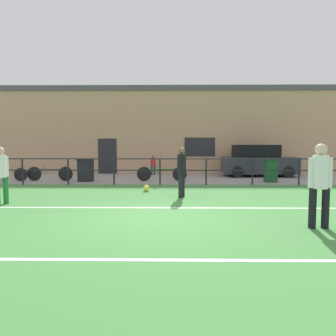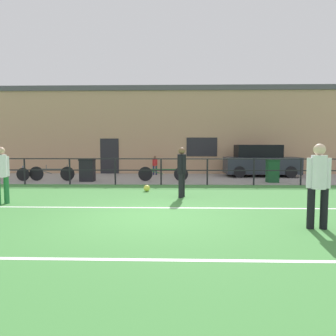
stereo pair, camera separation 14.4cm
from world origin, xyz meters
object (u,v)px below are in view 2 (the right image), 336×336
object	(u,v)px
parked_car_red	(260,162)
player_winger	(1,172)
player_goalkeeper	(182,169)
spectator_child	(155,164)
bicycle_parked_2	(6,174)
bicycle_parked_0	(52,173)
soccer_ball_match	(147,188)
trash_bin_0	(272,171)
player_striker	(318,181)
trash_bin_1	(87,170)
bicycle_parked_3	(163,174)

from	to	relation	value
parked_car_red	player_winger	bearing A→B (deg)	-139.97
player_goalkeeper	player_winger	size ratio (longest dim) A/B	0.98
spectator_child	parked_car_red	distance (m)	5.80
parked_car_red	bicycle_parked_2	distance (m)	12.87
player_goalkeeper	bicycle_parked_0	bearing A→B (deg)	-108.31
player_winger	soccer_ball_match	xyz separation A→B (m)	(3.99, 2.62, -0.83)
soccer_ball_match	trash_bin_0	xyz separation A→B (m)	(5.49, 2.78, 0.43)
player_striker	bicycle_parked_0	world-z (taller)	player_striker
soccer_ball_match	player_goalkeeper	bearing A→B (deg)	-44.93
player_winger	bicycle_parked_0	size ratio (longest dim) A/B	0.77
player_goalkeeper	player_striker	distance (m)	4.67
player_winger	trash_bin_0	bearing A→B (deg)	-26.78
bicycle_parked_0	trash_bin_1	distance (m)	1.77
player_winger	spectator_child	size ratio (longest dim) A/B	1.53
parked_car_red	trash_bin_0	xyz separation A→B (m)	(-0.15, -2.70, -0.27)
parked_car_red	trash_bin_1	world-z (taller)	parked_car_red
player_striker	soccer_ball_match	bearing A→B (deg)	132.14
player_striker	trash_bin_0	size ratio (longest dim) A/B	1.69
player_striker	spectator_child	distance (m)	11.89
bicycle_parked_2	bicycle_parked_3	distance (m)	7.44
player_striker	player_goalkeeper	bearing A→B (deg)	129.61
bicycle_parked_3	trash_bin_1	world-z (taller)	trash_bin_1
parked_car_red	bicycle_parked_3	xyz separation A→B (m)	(-5.17, -2.37, -0.45)
player_striker	bicycle_parked_2	xyz separation A→B (m)	(-10.99, 8.00, -0.65)
soccer_ball_match	parked_car_red	distance (m)	7.90
player_winger	spectator_child	xyz separation A→B (m)	(3.87, 8.69, -0.31)
spectator_child	trash_bin_1	bearing A→B (deg)	64.40
bicycle_parked_2	soccer_ball_match	bearing A→B (deg)	-22.95
player_winger	bicycle_parked_2	xyz separation A→B (m)	(-2.98, 5.56, -0.61)
spectator_child	trash_bin_0	world-z (taller)	spectator_child
player_goalkeeper	bicycle_parked_3	world-z (taller)	player_goalkeeper
parked_car_red	trash_bin_1	distance (m)	9.09
player_striker	player_winger	distance (m)	8.38
spectator_child	soccer_ball_match	bearing A→B (deg)	109.30
soccer_ball_match	bicycle_parked_3	size ratio (longest dim) A/B	0.10
bicycle_parked_3	trash_bin_1	size ratio (longest dim) A/B	2.24
bicycle_parked_3	player_striker	bearing A→B (deg)	-66.49
player_winger	trash_bin_0	xyz separation A→B (m)	(9.48, 5.39, -0.40)
trash_bin_0	soccer_ball_match	bearing A→B (deg)	-153.16
soccer_ball_match	bicycle_parked_3	world-z (taller)	bicycle_parked_3
bicycle_parked_2	trash_bin_0	bearing A→B (deg)	-0.78
parked_car_red	trash_bin_1	bearing A→B (deg)	-164.03
parked_car_red	trash_bin_0	world-z (taller)	parked_car_red
player_striker	parked_car_red	xyz separation A→B (m)	(1.62, 10.53, -0.18)
player_goalkeeper	parked_car_red	size ratio (longest dim) A/B	0.42
bicycle_parked_3	parked_car_red	bearing A→B (deg)	24.57
spectator_child	bicycle_parked_2	distance (m)	7.53
player_goalkeeper	bicycle_parked_0	world-z (taller)	player_goalkeeper
soccer_ball_match	spectator_child	size ratio (longest dim) A/B	0.22
player_goalkeeper	spectator_child	xyz separation A→B (m)	(-1.40, 7.35, -0.29)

